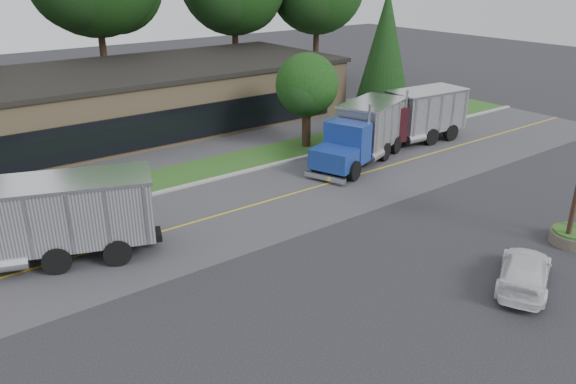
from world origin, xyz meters
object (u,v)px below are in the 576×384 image
object	(u,v)px
dump_truck_red	(32,221)
dump_truck_maroon	(413,116)
dump_truck_blue	(364,131)
rally_car	(525,271)

from	to	relation	value
dump_truck_red	dump_truck_maroon	xyz separation A→B (m)	(24.11, 2.03, -0.01)
dump_truck_blue	dump_truck_maroon	xyz separation A→B (m)	(5.08, 0.69, 0.00)
dump_truck_blue	dump_truck_maroon	distance (m)	5.13
dump_truck_blue	rally_car	bearing A→B (deg)	49.40
dump_truck_maroon	dump_truck_blue	bearing A→B (deg)	12.11
rally_car	dump_truck_maroon	bearing A→B (deg)	-62.61
rally_car	dump_truck_blue	bearing A→B (deg)	-48.03
rally_car	dump_truck_red	bearing A→B (deg)	20.28
dump_truck_blue	rally_car	xyz separation A→B (m)	(-5.28, -13.92, -1.19)
dump_truck_blue	dump_truck_maroon	bearing A→B (deg)	167.86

